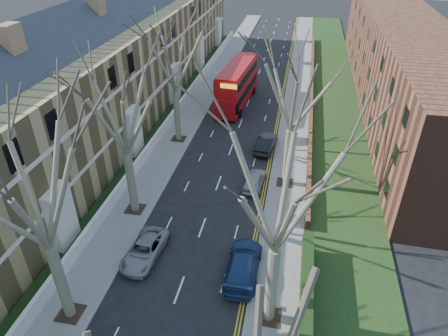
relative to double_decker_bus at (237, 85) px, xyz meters
The scene contains 16 objects.
pavement_left 5.22m from the double_decker_bus, behind, with size 3.00×102.00×0.12m, color slate.
pavement_right 7.71m from the double_decker_bus, ahead, with size 3.00×102.00×0.12m, color slate.
terrace_left 14.77m from the double_decker_bus, 148.57° to the right, with size 9.70×78.00×13.60m.
flats_right 19.50m from the double_decker_bus, 13.40° to the left, with size 13.97×54.00×10.00m.
front_wall_left 9.97m from the double_decker_bus, 130.01° to the right, with size 0.30×78.00×1.00m.
grass_verge_right 12.05m from the double_decker_bus, ahead, with size 6.00×102.00×0.06m.
tree_left_mid 33.59m from the double_decker_bus, 97.64° to the right, with size 10.50×10.50×14.71m.
tree_left_far 23.95m from the double_decker_bus, 100.96° to the right, with size 10.15×10.15×14.22m.
tree_left_dist 13.47m from the double_decker_bus, 112.52° to the right, with size 10.50×10.50×14.71m.
tree_right_mid 32.14m from the double_decker_bus, 77.02° to the right, with size 10.50×10.50×14.71m.
tree_right_far 19.23m from the double_decker_bus, 66.93° to the right, with size 10.15×10.15×14.22m.
double_decker_bus is the anchor object (origin of this frame).
car_left_far 27.35m from the double_decker_bus, 93.64° to the right, with size 2.10×4.56×1.27m, color gray.
car_right_near 27.86m from the double_decker_bus, 79.56° to the right, with size 2.12×5.21×1.51m, color navy.
car_right_mid 18.03m from the double_decker_bus, 75.58° to the right, with size 1.54×3.82×1.30m, color #97989F.
car_right_far 11.90m from the double_decker_bus, 66.20° to the right, with size 1.57×4.49×1.48m, color black.
Camera 1 is at (6.04, -7.12, 19.80)m, focal length 32.00 mm.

